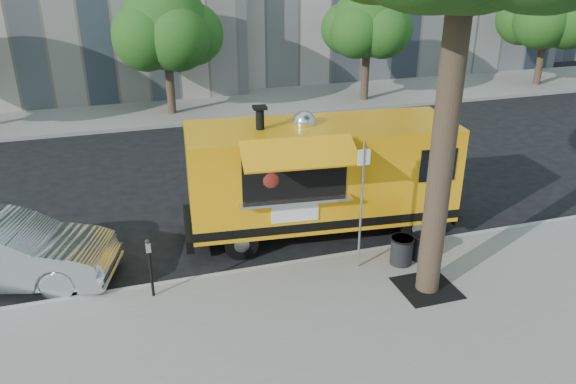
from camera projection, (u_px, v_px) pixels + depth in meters
name	position (u px, v px, depth m)	size (l,w,h in m)	color
ground	(274.00, 250.00, 13.78)	(120.00, 120.00, 0.00)	black
sidewalk	(334.00, 350.00, 10.26)	(60.00, 6.00, 0.15)	gray
curb	(285.00, 266.00, 12.94)	(60.00, 0.14, 0.16)	#999993
far_sidewalk	(193.00, 108.00, 25.56)	(60.00, 5.00, 0.15)	gray
tree_well	(427.00, 288.00, 11.98)	(1.20, 1.20, 0.02)	black
far_tree_b	(165.00, 26.00, 23.08)	(3.60, 3.60, 5.50)	#33261C
far_tree_c	(368.00, 22.00, 25.30)	(3.24, 3.24, 5.21)	#33261C
far_tree_d	(549.00, 10.00, 28.12)	(3.78, 3.78, 5.64)	#33261C
sign_post	(362.00, 199.00, 12.10)	(0.28, 0.06, 3.00)	silver
parking_meter	(150.00, 261.00, 11.39)	(0.11, 0.11, 1.33)	black
food_truck	(320.00, 175.00, 14.01)	(7.08, 3.52, 3.41)	#FEA50D
sedan	(4.00, 252.00, 12.15)	(1.64, 4.71, 1.55)	#B6B9BE
trash_bin_left	(402.00, 250.00, 12.79)	(0.54, 0.54, 0.65)	black
trash_bin_right	(422.00, 246.00, 12.98)	(0.51, 0.51, 0.61)	black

